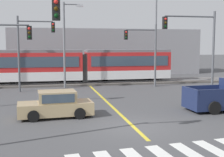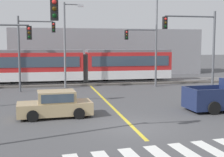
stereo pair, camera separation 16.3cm
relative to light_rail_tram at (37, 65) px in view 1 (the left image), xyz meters
The scene contains 16 objects.
ground_plane 18.69m from the light_rail_tram, 73.91° to the right, with size 200.00×200.00×0.00m, color #474749.
track_bed 5.51m from the light_rail_tram, ahead, with size 120.00×4.00×0.18m, color #56514C.
rail_near 5.51m from the light_rail_tram, ahead, with size 120.00×0.08×0.10m, color #939399.
rail_far 5.51m from the light_rail_tram, ahead, with size 120.00×0.08×0.10m, color #939399.
light_rail_tram is the anchor object (origin of this frame).
crosswalk_stripe_3 22.88m from the light_rail_tram, 76.94° to the right, with size 0.56×2.80×0.01m, color silver.
crosswalk_stripe_4 23.05m from the light_rail_tram, 74.22° to the right, with size 0.56×2.80×0.01m, color silver.
crosswalk_stripe_5 23.27m from the light_rail_tram, 71.54° to the right, with size 0.56×2.80×0.01m, color silver.
lane_centre_line 12.40m from the light_rail_tram, 65.10° to the right, with size 0.20×18.20×0.01m, color gold.
sedan_crossing 14.93m from the light_rail_tram, 84.73° to the right, with size 4.30×2.11×1.52m.
traffic_light_mid_right 16.37m from the light_rail_tram, 41.42° to the right, with size 4.25×0.38×6.67m.
traffic_light_far_right 11.11m from the light_rail_tram, 19.37° to the right, with size 3.25×0.38×6.07m.
traffic_light_far_left 4.94m from the light_rail_tram, 95.63° to the right, with size 3.25×0.38×6.61m.
street_lamp_centre 4.58m from the light_rail_tram, 43.00° to the right, with size 1.93×0.28×8.11m.
street_lamp_east 12.58m from the light_rail_tram, 14.91° to the right, with size 1.90×0.28×9.69m.
building_backdrop_far 14.34m from the light_rail_tram, 50.25° to the left, with size 26.16×6.00×6.24m, color gray.
Camera 1 is at (-4.28, -14.80, 4.16)m, focal length 50.00 mm.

